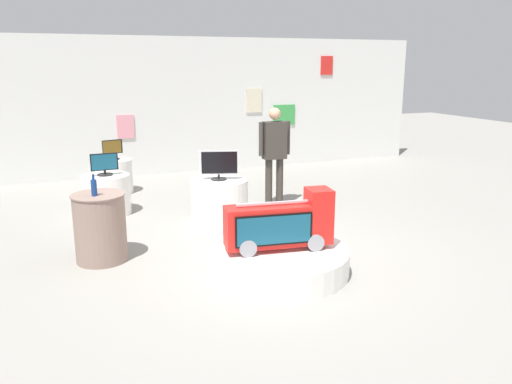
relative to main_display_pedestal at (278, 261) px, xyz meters
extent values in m
plane|color=gray|center=(0.10, 0.58, -0.14)|extent=(30.00, 30.00, 0.00)
cube|color=silver|center=(0.10, 5.97, 1.31)|extent=(11.89, 0.10, 2.91)
cube|color=beige|center=(1.98, 5.90, 1.39)|extent=(0.37, 0.02, 0.53)
cube|color=red|center=(3.82, 5.90, 2.16)|extent=(0.31, 0.02, 0.43)
cube|color=green|center=(2.74, 5.90, 1.05)|extent=(0.54, 0.02, 0.46)
cube|color=pink|center=(-0.89, 5.90, 0.93)|extent=(0.35, 0.02, 0.48)
cylinder|color=white|center=(0.00, 0.00, 0.00)|extent=(1.63, 1.63, 0.28)
cylinder|color=gray|center=(-0.39, 0.05, 0.24)|extent=(0.24, 0.39, 0.20)
cylinder|color=gray|center=(0.39, -0.05, 0.24)|extent=(0.24, 0.39, 0.20)
cube|color=red|center=(0.00, 0.00, 0.43)|extent=(1.25, 0.48, 0.46)
cube|color=red|center=(0.47, -0.06, 0.75)|extent=(0.31, 0.35, 0.16)
cube|color=black|center=(-0.12, -0.15, 0.43)|extent=(0.87, 0.13, 0.35)
cube|color=navy|center=(-0.12, -0.15, 0.43)|extent=(0.83, 0.13, 0.31)
cube|color=#B2B2B7|center=(0.00, 0.00, 0.69)|extent=(0.97, 0.16, 0.02)
cylinder|color=white|center=(-0.01, 2.23, 0.17)|extent=(0.88, 0.88, 0.63)
cylinder|color=black|center=(-0.01, 2.23, 0.50)|extent=(0.24, 0.24, 0.02)
cylinder|color=black|center=(-0.01, 2.23, 0.54)|extent=(0.04, 0.04, 0.07)
cube|color=silver|center=(-0.01, 2.23, 0.76)|extent=(0.57, 0.21, 0.37)
cube|color=black|center=(0.00, 2.21, 0.76)|extent=(0.52, 0.17, 0.33)
cylinder|color=white|center=(-1.59, 3.20, 0.17)|extent=(0.75, 0.75, 0.63)
cylinder|color=black|center=(-1.59, 3.20, 0.50)|extent=(0.24, 0.24, 0.02)
cylinder|color=black|center=(-1.59, 3.20, 0.54)|extent=(0.04, 0.04, 0.06)
cube|color=black|center=(-1.59, 3.20, 0.71)|extent=(0.42, 0.06, 0.27)
cube|color=navy|center=(-1.59, 3.18, 0.71)|extent=(0.39, 0.04, 0.24)
cylinder|color=white|center=(-1.32, 4.57, 0.17)|extent=(0.67, 0.67, 0.63)
cylinder|color=black|center=(-1.32, 4.57, 0.50)|extent=(0.24, 0.24, 0.02)
cylinder|color=black|center=(-1.32, 4.57, 0.55)|extent=(0.04, 0.04, 0.09)
cube|color=black|center=(-1.32, 4.57, 0.73)|extent=(0.37, 0.13, 0.25)
cube|color=brown|center=(-1.32, 4.55, 0.73)|extent=(0.33, 0.10, 0.23)
cylinder|color=gray|center=(-1.86, 1.13, 0.28)|extent=(0.61, 0.61, 0.84)
cylinder|color=gray|center=(-1.86, 1.13, 0.69)|extent=(0.64, 0.64, 0.02)
cylinder|color=navy|center=(-1.90, 1.06, 0.79)|extent=(0.07, 0.07, 0.19)
cylinder|color=navy|center=(-1.90, 1.06, 0.92)|extent=(0.03, 0.03, 0.07)
cylinder|color=#38332D|center=(1.22, 2.71, 0.26)|extent=(0.12, 0.12, 0.80)
cylinder|color=#38332D|center=(1.02, 2.71, 0.26)|extent=(0.12, 0.12, 0.80)
cube|color=#38332D|center=(1.12, 2.71, 0.97)|extent=(0.38, 0.20, 0.62)
sphere|color=tan|center=(1.12, 2.71, 1.41)|extent=(0.20, 0.20, 0.20)
cylinder|color=#38332D|center=(1.36, 2.71, 1.00)|extent=(0.08, 0.08, 0.56)
cylinder|color=#38332D|center=(0.88, 2.71, 1.00)|extent=(0.08, 0.08, 0.56)
camera|label=1|loc=(-2.26, -5.08, 2.21)|focal=36.08mm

